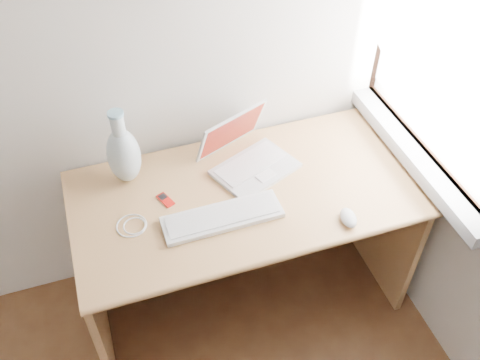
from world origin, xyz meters
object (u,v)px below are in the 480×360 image
object	(u,v)px
laptop	(252,154)
external_keyboard	(222,217)
vase	(124,154)
desk	(238,211)

from	to	relation	value
laptop	external_keyboard	distance (m)	0.33
vase	external_keyboard	bearing A→B (deg)	-47.76
laptop	desk	bearing A→B (deg)	-165.77
external_keyboard	desk	bearing A→B (deg)	56.27
laptop	vase	distance (m)	0.52
desk	laptop	xyz separation A→B (m)	(0.08, 0.06, 0.26)
laptop	vase	xyz separation A→B (m)	(-0.51, 0.08, 0.09)
external_keyboard	vase	xyz separation A→B (m)	(-0.30, 0.33, 0.13)
desk	vase	world-z (taller)	vase
desk	external_keyboard	world-z (taller)	external_keyboard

